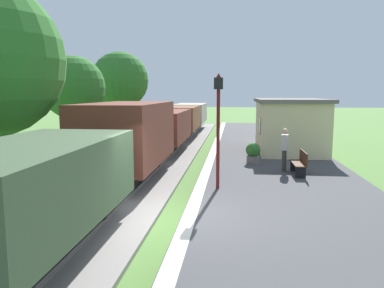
{
  "coord_description": "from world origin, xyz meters",
  "views": [
    {
      "loc": [
        1.49,
        -9.1,
        3.34
      ],
      "look_at": [
        0.09,
        3.23,
        1.64
      ],
      "focal_mm": 34.99,
      "sensor_mm": 36.0,
      "label": 1
    }
  ],
  "objects": [
    {
      "name": "rail_near",
      "position": [
        -1.68,
        0.0,
        0.19
      ],
      "size": [
        0.07,
        60.0,
        0.14
      ],
      "primitive_type": "cube",
      "color": "slate",
      "rests_on": "track_ballast"
    },
    {
      "name": "ground_plane",
      "position": [
        0.0,
        0.0,
        0.0
      ],
      "size": [
        160.0,
        160.0,
        0.0
      ],
      "primitive_type": "plane",
      "color": "#517A38"
    },
    {
      "name": "track_ballast",
      "position": [
        -2.4,
        0.0,
        0.06
      ],
      "size": [
        3.8,
        60.0,
        0.12
      ],
      "primitive_type": "cube",
      "color": "gray",
      "rests_on": "ground"
    },
    {
      "name": "rail_far",
      "position": [
        -3.12,
        0.0,
        0.19
      ],
      "size": [
        0.07,
        60.0,
        0.14
      ],
      "primitive_type": "cube",
      "color": "slate",
      "rests_on": "track_ballast"
    },
    {
      "name": "tree_trackside_far",
      "position": [
        -6.9,
        9.8,
        3.6
      ],
      "size": [
        3.3,
        3.3,
        5.26
      ],
      "color": "#4C3823",
      "rests_on": "ground"
    },
    {
      "name": "person_waiting",
      "position": [
        3.47,
        5.76,
        1.18
      ],
      "size": [
        0.34,
        0.43,
        1.71
      ],
      "rotation": [
        0.0,
        0.0,
        2.85
      ],
      "color": "#38332D",
      "rests_on": "platform_slab"
    },
    {
      "name": "lamp_post_near",
      "position": [
        0.98,
        2.77,
        2.8
      ],
      "size": [
        0.28,
        0.28,
        3.7
      ],
      "color": "#591414",
      "rests_on": "platform_slab"
    },
    {
      "name": "bench_near_hut",
      "position": [
        3.99,
        5.21,
        0.72
      ],
      "size": [
        0.42,
        1.5,
        0.91
      ],
      "color": "#422819",
      "rests_on": "platform_slab"
    },
    {
      "name": "freight_train",
      "position": [
        -2.4,
        10.46,
        1.46
      ],
      "size": [
        2.5,
        32.6,
        2.72
      ],
      "color": "#384C33",
      "rests_on": "rail_near"
    },
    {
      "name": "station_hut",
      "position": [
        4.4,
        11.28,
        1.65
      ],
      "size": [
        3.5,
        5.8,
        2.78
      ],
      "color": "beige",
      "rests_on": "platform_slab"
    },
    {
      "name": "tree_field_left",
      "position": [
        -6.7,
        17.27,
        4.23
      ],
      "size": [
        4.05,
        4.05,
        6.27
      ],
      "color": "#4C3823",
      "rests_on": "ground"
    },
    {
      "name": "potted_planter",
      "position": [
        2.33,
        7.35,
        0.72
      ],
      "size": [
        0.64,
        0.64,
        0.92
      ],
      "color": "slate",
      "rests_on": "platform_slab"
    },
    {
      "name": "platform_edge_stripe",
      "position": [
        0.4,
        0.0,
        0.25
      ],
      "size": [
        0.36,
        60.0,
        0.01
      ],
      "primitive_type": "cube",
      "color": "silver",
      "rests_on": "platform_slab"
    },
    {
      "name": "platform_slab",
      "position": [
        3.2,
        0.0,
        0.12
      ],
      "size": [
        6.0,
        60.0,
        0.25
      ],
      "primitive_type": "cube",
      "color": "#424244",
      "rests_on": "ground"
    }
  ]
}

